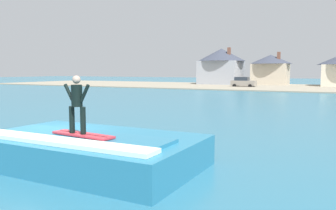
{
  "coord_description": "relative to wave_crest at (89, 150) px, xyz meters",
  "views": [
    {
      "loc": [
        8.93,
        -8.39,
        2.97
      ],
      "look_at": [
        1.86,
        5.23,
        1.43
      ],
      "focal_mm": 36.76,
      "sensor_mm": 36.0,
      "label": 1
    }
  ],
  "objects": [
    {
      "name": "ground_plane",
      "position": [
        -1.86,
        0.16,
        -0.5
      ],
      "size": [
        260.0,
        260.0,
        0.0
      ],
      "primitive_type": "plane",
      "color": "#2C6B84"
    },
    {
      "name": "wave_crest",
      "position": [
        0.0,
        0.0,
        0.0
      ],
      "size": [
        6.84,
        3.99,
        1.06
      ],
      "color": "teal",
      "rests_on": "ground_plane"
    },
    {
      "name": "surfboard",
      "position": [
        0.23,
        -0.52,
        0.59
      ],
      "size": [
        2.19,
        0.71,
        0.06
      ],
      "color": "#D8333F",
      "rests_on": "wave_crest"
    },
    {
      "name": "surfer",
      "position": [
        0.1,
        -0.58,
        1.57
      ],
      "size": [
        0.96,
        0.32,
        1.71
      ],
      "color": "black",
      "rests_on": "surfboard"
    },
    {
      "name": "shoreline_bank",
      "position": [
        -1.86,
        54.0,
        -0.41
      ],
      "size": [
        120.0,
        25.74,
        0.18
      ],
      "color": "gray",
      "rests_on": "ground_plane"
    },
    {
      "name": "car_near_shore",
      "position": [
        -9.12,
        51.75,
        0.45
      ],
      "size": [
        4.24,
        2.14,
        1.86
      ],
      "color": "gray",
      "rests_on": "ground_plane"
    },
    {
      "name": "house_with_chimney",
      "position": [
        -16.38,
        61.13,
        3.67
      ],
      "size": [
        9.91,
        9.91,
        7.64
      ],
      "color": "#9EA3AD",
      "rests_on": "ground_plane"
    },
    {
      "name": "house_small_cottage",
      "position": [
        -6.68,
        63.14,
        2.98
      ],
      "size": [
        8.39,
        8.39,
        6.63
      ],
      "color": "beige",
      "rests_on": "ground_plane"
    }
  ]
}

